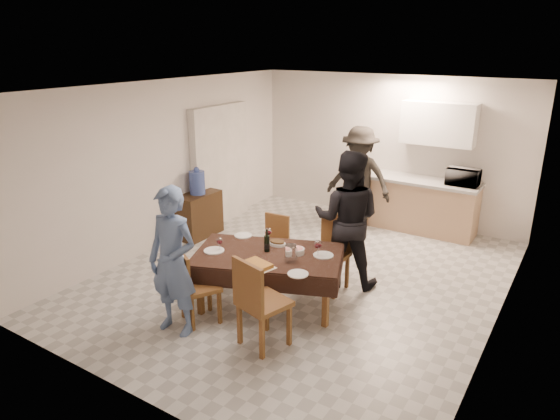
{
  "coord_description": "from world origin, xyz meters",
  "views": [
    {
      "loc": [
        3.12,
        -5.51,
        3.15
      ],
      "look_at": [
        -0.21,
        -0.3,
        1.04
      ],
      "focal_mm": 32.0,
      "sensor_mm": 36.0,
      "label": 1
    }
  ],
  "objects_px": {
    "console": "(199,215)",
    "person_far": "(347,219)",
    "water_jug": "(197,183)",
    "water_pitcher": "(291,253)",
    "wine_bottle": "(267,240)",
    "person_kitchen": "(359,178)",
    "dining_table": "(268,256)",
    "microwave": "(463,177)",
    "person_near": "(173,262)",
    "savoury_tart": "(257,265)"
  },
  "relations": [
    {
      "from": "console",
      "to": "person_kitchen",
      "type": "xyz_separation_m",
      "value": [
        2.08,
        1.82,
        0.53
      ]
    },
    {
      "from": "savoury_tart",
      "to": "wine_bottle",
      "type": "bearing_deg",
      "value": 109.23
    },
    {
      "from": "console",
      "to": "person_far",
      "type": "xyz_separation_m",
      "value": [
        2.83,
        -0.26,
        0.55
      ]
    },
    {
      "from": "wine_bottle",
      "to": "person_near",
      "type": "xyz_separation_m",
      "value": [
        -0.5,
        -1.1,
        0.02
      ]
    },
    {
      "from": "water_pitcher",
      "to": "wine_bottle",
      "type": "bearing_deg",
      "value": 165.96
    },
    {
      "from": "dining_table",
      "to": "microwave",
      "type": "xyz_separation_m",
      "value": [
        1.42,
        3.58,
        0.39
      ]
    },
    {
      "from": "water_jug",
      "to": "person_near",
      "type": "xyz_separation_m",
      "value": [
        1.73,
        -2.36,
        -0.08
      ]
    },
    {
      "from": "water_pitcher",
      "to": "microwave",
      "type": "height_order",
      "value": "microwave"
    },
    {
      "from": "savoury_tart",
      "to": "person_near",
      "type": "bearing_deg",
      "value": -134.13
    },
    {
      "from": "dining_table",
      "to": "water_jug",
      "type": "distance_m",
      "value": 2.64
    },
    {
      "from": "person_near",
      "to": "person_kitchen",
      "type": "relative_size",
      "value": 0.95
    },
    {
      "from": "wine_bottle",
      "to": "savoury_tart",
      "type": "relative_size",
      "value": 0.74
    },
    {
      "from": "wine_bottle",
      "to": "person_near",
      "type": "distance_m",
      "value": 1.21
    },
    {
      "from": "microwave",
      "to": "person_kitchen",
      "type": "xyz_separation_m",
      "value": [
        -1.62,
        -0.45,
        -0.15
      ]
    },
    {
      "from": "console",
      "to": "wine_bottle",
      "type": "xyz_separation_m",
      "value": [
        2.23,
        -1.26,
        0.46
      ]
    },
    {
      "from": "water_pitcher",
      "to": "person_kitchen",
      "type": "relative_size",
      "value": 0.12
    },
    {
      "from": "microwave",
      "to": "person_kitchen",
      "type": "height_order",
      "value": "person_kitchen"
    },
    {
      "from": "microwave",
      "to": "person_far",
      "type": "relative_size",
      "value": 0.27
    },
    {
      "from": "wine_bottle",
      "to": "person_kitchen",
      "type": "distance_m",
      "value": 3.08
    },
    {
      "from": "dining_table",
      "to": "person_far",
      "type": "xyz_separation_m",
      "value": [
        0.55,
        1.05,
        0.26
      ]
    },
    {
      "from": "wine_bottle",
      "to": "water_pitcher",
      "type": "distance_m",
      "value": 0.41
    },
    {
      "from": "dining_table",
      "to": "savoury_tart",
      "type": "xyz_separation_m",
      "value": [
        0.1,
        -0.38,
        0.06
      ]
    },
    {
      "from": "person_near",
      "to": "person_far",
      "type": "distance_m",
      "value": 2.37
    },
    {
      "from": "console",
      "to": "savoury_tart",
      "type": "distance_m",
      "value": 2.94
    },
    {
      "from": "person_near",
      "to": "water_pitcher",
      "type": "bearing_deg",
      "value": 43.28
    },
    {
      "from": "person_far",
      "to": "person_near",
      "type": "bearing_deg",
      "value": 45.9
    },
    {
      "from": "water_jug",
      "to": "water_pitcher",
      "type": "xyz_separation_m",
      "value": [
        2.63,
        -1.36,
        -0.14
      ]
    },
    {
      "from": "wine_bottle",
      "to": "person_far",
      "type": "bearing_deg",
      "value": 59.04
    },
    {
      "from": "dining_table",
      "to": "water_pitcher",
      "type": "xyz_separation_m",
      "value": [
        0.35,
        -0.05,
        0.14
      ]
    },
    {
      "from": "savoury_tart",
      "to": "person_far",
      "type": "relative_size",
      "value": 0.21
    },
    {
      "from": "microwave",
      "to": "person_far",
      "type": "height_order",
      "value": "person_far"
    },
    {
      "from": "console",
      "to": "savoury_tart",
      "type": "xyz_separation_m",
      "value": [
        2.38,
        -1.69,
        0.34
      ]
    },
    {
      "from": "water_jug",
      "to": "microwave",
      "type": "height_order",
      "value": "microwave"
    },
    {
      "from": "console",
      "to": "person_far",
      "type": "relative_size",
      "value": 0.43
    },
    {
      "from": "water_jug",
      "to": "person_kitchen",
      "type": "relative_size",
      "value": 0.21
    },
    {
      "from": "dining_table",
      "to": "water_pitcher",
      "type": "height_order",
      "value": "water_pitcher"
    },
    {
      "from": "microwave",
      "to": "person_kitchen",
      "type": "distance_m",
      "value": 1.69
    },
    {
      "from": "water_pitcher",
      "to": "microwave",
      "type": "relative_size",
      "value": 0.41
    },
    {
      "from": "savoury_tart",
      "to": "dining_table",
      "type": "bearing_deg",
      "value": 104.74
    },
    {
      "from": "dining_table",
      "to": "water_pitcher",
      "type": "relative_size",
      "value": 9.75
    },
    {
      "from": "wine_bottle",
      "to": "person_kitchen",
      "type": "xyz_separation_m",
      "value": [
        -0.15,
        3.08,
        0.06
      ]
    },
    {
      "from": "dining_table",
      "to": "savoury_tart",
      "type": "distance_m",
      "value": 0.4
    },
    {
      "from": "wine_bottle",
      "to": "microwave",
      "type": "xyz_separation_m",
      "value": [
        1.47,
        3.53,
        0.22
      ]
    },
    {
      "from": "dining_table",
      "to": "microwave",
      "type": "bearing_deg",
      "value": 46.59
    },
    {
      "from": "savoury_tart",
      "to": "person_kitchen",
      "type": "bearing_deg",
      "value": 94.91
    },
    {
      "from": "wine_bottle",
      "to": "person_far",
      "type": "height_order",
      "value": "person_far"
    },
    {
      "from": "water_jug",
      "to": "person_near",
      "type": "height_order",
      "value": "person_near"
    },
    {
      "from": "person_near",
      "to": "console",
      "type": "bearing_deg",
      "value": 121.54
    },
    {
      "from": "dining_table",
      "to": "person_kitchen",
      "type": "bearing_deg",
      "value": 71.92
    },
    {
      "from": "water_pitcher",
      "to": "savoury_tart",
      "type": "distance_m",
      "value": 0.42
    }
  ]
}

